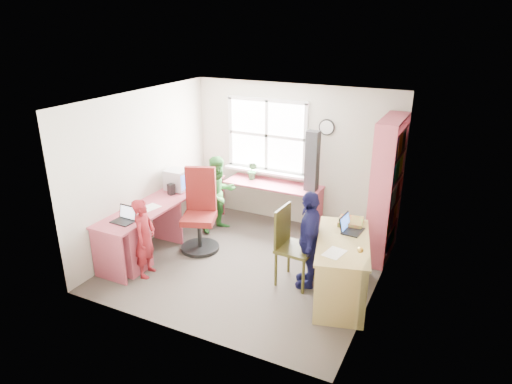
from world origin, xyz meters
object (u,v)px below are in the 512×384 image
person_green (219,194)px  person_navy (309,239)px  wooden_chair (291,243)px  person_red (145,238)px  cd_tower (312,161)px  laptop_left (125,218)px  crt_monitor (177,180)px  right_desk (342,256)px  swivel_chair (200,215)px  potted_plant (253,171)px  laptop_right (350,227)px  l_desk (162,227)px  bookshelf (386,192)px

person_green → person_navy: (1.92, -0.94, 0.03)m
wooden_chair → person_red: person_red is taller
cd_tower → person_red: bearing=-122.5°
laptop_left → crt_monitor: bearing=94.9°
wooden_chair → laptop_left: size_ratio=3.47×
right_desk → person_green: size_ratio=1.16×
swivel_chair → potted_plant: (0.25, 1.30, 0.36)m
laptop_right → potted_plant: 2.48m
laptop_right → laptop_left: bearing=114.0°
l_desk → laptop_right: size_ratio=8.90×
right_desk → laptop_left: (-2.89, -0.67, 0.22)m
right_desk → potted_plant: size_ratio=4.69×
crt_monitor → person_red: size_ratio=0.31×
bookshelf → wooden_chair: 1.68m
laptop_left → person_red: size_ratio=0.27×
swivel_chair → crt_monitor: (-0.61, 0.31, 0.38)m
bookshelf → person_red: size_ratio=1.86×
wooden_chair → potted_plant: size_ratio=3.37×
bookshelf → laptop_left: size_ratio=6.79×
swivel_chair → laptop_left: 1.18m
person_red → crt_monitor: bearing=1.7°
l_desk → cd_tower: cd_tower is taller
wooden_chair → person_green: bearing=153.0°
l_desk → wooden_chair: size_ratio=2.75×
l_desk → laptop_right: bearing=8.5°
potted_plant → person_green: (-0.31, -0.62, -0.27)m
swivel_chair → laptop_right: bearing=-21.9°
person_red → laptop_right: bearing=-83.2°
l_desk → person_navy: (2.26, 0.19, 0.21)m
l_desk → potted_plant: bearing=69.8°
laptop_left → potted_plant: potted_plant is taller
bookshelf → person_green: bookshelf is taller
bookshelf → person_navy: bookshelf is taller
person_red → person_navy: 2.24m
l_desk → potted_plant: size_ratio=9.27×
crt_monitor → person_green: bearing=33.7°
laptop_left → cd_tower: cd_tower is taller
laptop_left → laptop_right: (2.89, 0.97, 0.05)m
right_desk → l_desk: bearing=167.4°
potted_plant → person_red: bearing=-101.8°
right_desk → person_red: bearing=-180.0°
l_desk → person_green: person_green is taller
cd_tower → l_desk: bearing=-133.2°
potted_plant → person_navy: person_navy is taller
bookshelf → person_red: 3.50m
laptop_right → bookshelf: bearing=-7.1°
l_desk → bookshelf: (2.96, 1.47, 0.55)m
l_desk → crt_monitor: size_ratio=8.35×
bookshelf → crt_monitor: bearing=-167.4°
laptop_right → person_navy: bearing=120.6°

